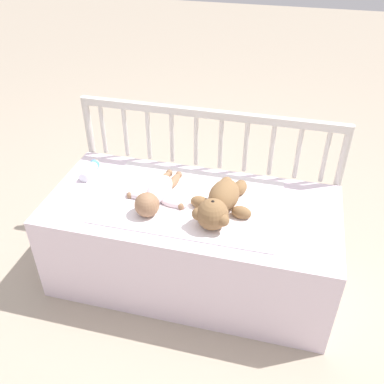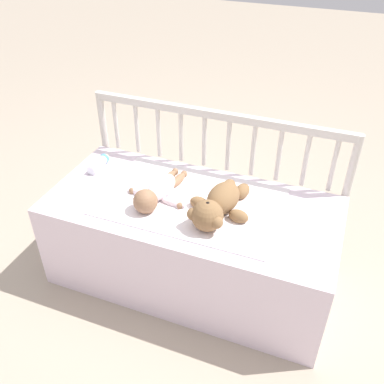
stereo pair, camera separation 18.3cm
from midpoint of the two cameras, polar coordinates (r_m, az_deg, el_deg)
The scene contains 7 objects.
ground_plane at distance 2.16m, azimuth -2.49°, elevation -11.05°, with size 12.00×12.00×0.00m, color tan.
crib_mattress at distance 2.00m, azimuth -2.65°, elevation -6.70°, with size 1.28×0.60×0.44m.
crib_rail at distance 2.07m, azimuth -0.37°, elevation 5.63°, with size 1.28×0.04×0.74m.
blanket at distance 1.87m, azimuth -2.97°, elevation -1.34°, with size 0.78×0.49×0.01m.
teddy_bear at distance 1.77m, azimuth 0.84°, elevation -1.52°, with size 0.27×0.39×0.13m.
baby at distance 1.87m, azimuth -7.57°, elevation -0.37°, with size 0.29×0.37×0.10m.
baby_bottle at distance 2.12m, azimuth -15.81°, elevation 2.83°, with size 0.05×0.16×0.05m.
Camera 1 is at (0.36, -1.44, 1.57)m, focal length 40.00 mm.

